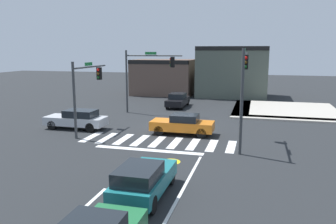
# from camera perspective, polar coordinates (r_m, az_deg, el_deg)

# --- Properties ---
(ground_plane) EXTENTS (120.00, 120.00, 0.00)m
(ground_plane) POSITION_cam_1_polar(r_m,az_deg,el_deg) (26.79, 0.95, -2.51)
(ground_plane) COLOR #232628
(crosswalk_near) EXTENTS (10.16, 2.85, 0.01)m
(crosswalk_near) POSITION_cam_1_polar(r_m,az_deg,el_deg) (22.57, -1.79, -4.96)
(crosswalk_near) COLOR silver
(crosswalk_near) RESTS_ON ground_plane
(lane_markings) EXTENTS (6.80, 20.25, 0.01)m
(lane_markings) POSITION_cam_1_polar(r_m,az_deg,el_deg) (15.48, -5.88, -12.38)
(lane_markings) COLOR white
(lane_markings) RESTS_ON ground_plane
(bike_detector_marking) EXTENTS (1.06, 1.06, 0.01)m
(bike_detector_marking) POSITION_cam_1_polar(r_m,az_deg,el_deg) (18.64, 0.45, -8.32)
(bike_detector_marking) COLOR yellow
(bike_detector_marking) RESTS_ON ground_plane
(curb_corner_northeast) EXTENTS (10.00, 10.60, 0.15)m
(curb_corner_northeast) POSITION_cam_1_polar(r_m,az_deg,el_deg) (35.35, 18.23, 0.26)
(curb_corner_northeast) COLOR #B2AA9E
(curb_corner_northeast) RESTS_ON ground_plane
(storefront_row) EXTENTS (17.41, 6.58, 6.39)m
(storefront_row) POSITION_cam_1_polar(r_m,az_deg,el_deg) (45.10, 6.32, 6.41)
(storefront_row) COLOR brown
(storefront_row) RESTS_ON ground_plane
(traffic_signal_northwest) EXTENTS (5.49, 0.32, 5.94)m
(traffic_signal_northwest) POSITION_cam_1_polar(r_m,az_deg,el_deg) (32.00, -3.66, 7.00)
(traffic_signal_northwest) COLOR #383A3D
(traffic_signal_northwest) RESTS_ON ground_plane
(traffic_signal_southeast) EXTENTS (0.32, 4.64, 6.08)m
(traffic_signal_southeast) POSITION_cam_1_polar(r_m,az_deg,el_deg) (21.21, 12.58, 5.40)
(traffic_signal_southeast) COLOR #383A3D
(traffic_signal_southeast) RESTS_ON ground_plane
(traffic_signal_southwest) EXTENTS (0.32, 4.99, 5.21)m
(traffic_signal_southwest) POSITION_cam_1_polar(r_m,az_deg,el_deg) (25.16, -13.45, 4.67)
(traffic_signal_southwest) COLOR #383A3D
(traffic_signal_southwest) RESTS_ON ground_plane
(car_teal) EXTENTS (1.73, 4.23, 1.50)m
(car_teal) POSITION_cam_1_polar(r_m,az_deg,el_deg) (14.15, -4.17, -11.25)
(car_teal) COLOR #196B70
(car_teal) RESTS_ON ground_plane
(car_orange) EXTENTS (4.46, 1.73, 1.46)m
(car_orange) POSITION_cam_1_polar(r_m,az_deg,el_deg) (24.33, 2.48, -2.06)
(car_orange) COLOR orange
(car_orange) RESTS_ON ground_plane
(car_silver) EXTENTS (4.69, 1.76, 1.48)m
(car_silver) POSITION_cam_1_polar(r_m,az_deg,el_deg) (26.90, -15.00, -1.15)
(car_silver) COLOR #B7BABF
(car_silver) RESTS_ON ground_plane
(car_black) EXTENTS (1.75, 4.45, 1.48)m
(car_black) POSITION_cam_1_polar(r_m,az_deg,el_deg) (35.89, 1.65, 2.00)
(car_black) COLOR black
(car_black) RESTS_ON ground_plane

